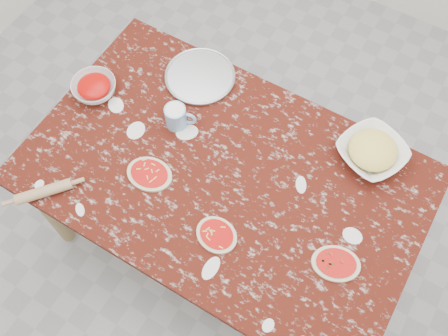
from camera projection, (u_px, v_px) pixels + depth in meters
ground at (224, 237)px, 2.73m from camera, size 4.00×4.00×0.00m
worktable at (224, 183)px, 2.14m from camera, size 1.60×1.00×0.75m
pizza_tray at (200, 77)px, 2.28m from camera, size 0.33×0.33×0.01m
sauce_bowl at (95, 88)px, 2.22m from camera, size 0.25×0.25×0.06m
cheese_bowl at (372, 152)px, 2.07m from camera, size 0.34×0.34×0.06m
flour_mug at (177, 117)px, 2.12m from camera, size 0.13×0.09×0.11m
pizza_left at (150, 174)px, 2.05m from camera, size 0.21×0.17×0.02m
pizza_mid at (217, 235)px, 1.93m from camera, size 0.18×0.16×0.02m
pizza_right at (336, 264)px, 1.88m from camera, size 0.22×0.19×0.02m
rolling_pin at (44, 192)px, 2.00m from camera, size 0.18×0.20×0.04m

